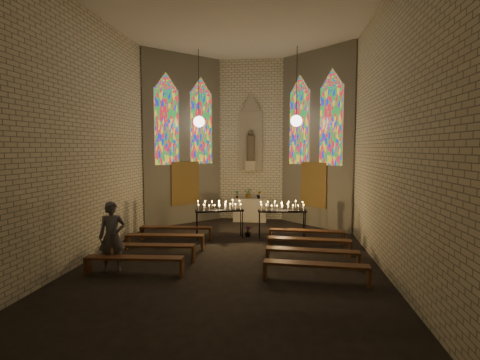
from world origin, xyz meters
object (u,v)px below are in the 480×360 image
(votive_stand_left, at_px, (219,208))
(votive_stand_right, at_px, (282,208))
(altar, at_px, (250,210))
(visitor, at_px, (112,237))
(aisle_flower_pot, at_px, (248,231))

(votive_stand_left, height_order, votive_stand_right, votive_stand_left)
(altar, height_order, votive_stand_right, votive_stand_right)
(votive_stand_left, relative_size, visitor, 0.96)
(aisle_flower_pot, relative_size, votive_stand_right, 0.22)
(altar, bearing_deg, votive_stand_left, -103.95)
(votive_stand_right, bearing_deg, votive_stand_left, 178.95)
(votive_stand_left, height_order, visitor, visitor)
(altar, height_order, visitor, visitor)
(aisle_flower_pot, relative_size, visitor, 0.21)
(aisle_flower_pot, bearing_deg, votive_stand_right, -4.33)
(altar, distance_m, votive_stand_left, 3.30)
(altar, distance_m, votive_stand_right, 3.31)
(aisle_flower_pot, bearing_deg, altar, 93.85)
(altar, distance_m, aisle_flower_pot, 2.88)
(altar, xyz_separation_m, aisle_flower_pot, (0.19, -2.86, -0.31))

